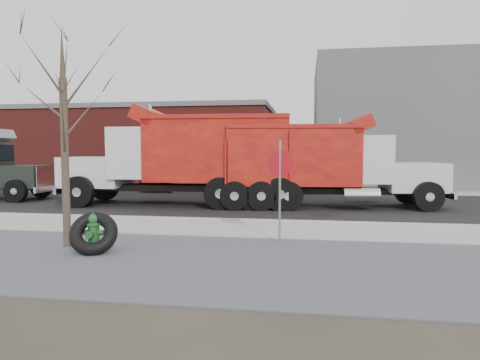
% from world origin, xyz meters
% --- Properties ---
extents(ground, '(120.00, 120.00, 0.00)m').
position_xyz_m(ground, '(0.00, 0.00, 0.00)').
color(ground, '#383328').
rests_on(ground, ground).
extents(gravel_verge, '(60.00, 5.00, 0.03)m').
position_xyz_m(gravel_verge, '(0.00, -3.50, 0.01)').
color(gravel_verge, slate).
rests_on(gravel_verge, ground).
extents(sidewalk, '(60.00, 2.50, 0.06)m').
position_xyz_m(sidewalk, '(0.00, 0.25, 0.03)').
color(sidewalk, '#9E9B93').
rests_on(sidewalk, ground).
extents(curb, '(60.00, 0.15, 0.11)m').
position_xyz_m(curb, '(0.00, 1.55, 0.06)').
color(curb, '#9E9B93').
rests_on(curb, ground).
extents(road, '(60.00, 9.40, 0.02)m').
position_xyz_m(road, '(0.00, 6.30, 0.01)').
color(road, black).
rests_on(road, ground).
extents(far_sidewalk, '(60.00, 2.00, 0.06)m').
position_xyz_m(far_sidewalk, '(0.00, 12.00, 0.03)').
color(far_sidewalk, '#9E9B93').
rests_on(far_sidewalk, ground).
extents(building_grey, '(12.00, 10.00, 8.00)m').
position_xyz_m(building_grey, '(9.00, 18.00, 4.00)').
color(building_grey, slate).
rests_on(building_grey, ground).
extents(building_brick, '(20.20, 8.20, 5.30)m').
position_xyz_m(building_brick, '(-10.00, 17.00, 2.65)').
color(building_brick, maroon).
rests_on(building_brick, ground).
extents(bare_tree, '(3.20, 3.20, 5.20)m').
position_xyz_m(bare_tree, '(-3.20, -2.60, 3.30)').
color(bare_tree, '#382D23').
rests_on(bare_tree, ground).
extents(fire_hydrant, '(0.50, 0.49, 0.90)m').
position_xyz_m(fire_hydrant, '(-2.31, -2.99, 0.41)').
color(fire_hydrant, '#2A6125').
rests_on(fire_hydrant, ground).
extents(truck_tire, '(1.25, 1.12, 1.02)m').
position_xyz_m(truck_tire, '(-2.24, -3.14, 0.47)').
color(truck_tire, black).
rests_on(truck_tire, ground).
extents(stop_sign, '(0.69, 0.15, 2.56)m').
position_xyz_m(stop_sign, '(1.80, -1.45, 1.76)').
color(stop_sign, gray).
rests_on(stop_sign, ground).
extents(dump_truck_red_a, '(9.09, 3.33, 3.63)m').
position_xyz_m(dump_truck_red_a, '(3.02, 5.54, 1.84)').
color(dump_truck_red_a, black).
rests_on(dump_truck_red_a, ground).
extents(dump_truck_red_b, '(9.85, 3.20, 4.07)m').
position_xyz_m(dump_truck_red_b, '(-2.44, 5.35, 2.07)').
color(dump_truck_red_b, black).
rests_on(dump_truck_red_b, ground).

